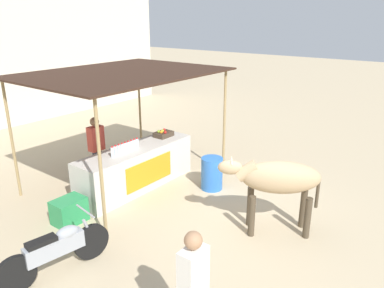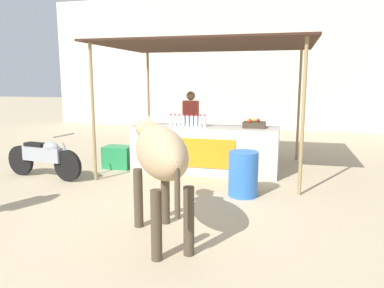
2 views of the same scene
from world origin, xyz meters
TOP-DOWN VIEW (x-y plane):
  - ground_plane at (0.00, 0.00)m, footprint 60.00×60.00m
  - stall_counter at (0.00, 2.20)m, footprint 3.00×0.82m
  - stall_awning at (0.00, 2.50)m, footprint 4.20×3.20m
  - water_bottle_row at (-0.35, 2.15)m, footprint 0.79×0.07m
  - fruit_crate at (1.00, 2.25)m, footprint 0.44×0.32m
  - vendor_behind_counter at (-0.49, 2.95)m, footprint 0.34×0.22m
  - cooler_box at (-1.91, 2.10)m, footprint 0.60×0.44m
  - water_barrel at (0.98, 0.78)m, footprint 0.49×0.49m
  - cow at (0.20, -1.14)m, footprint 1.32×1.71m
  - motorcycle_parked at (-2.93, 0.94)m, footprint 1.79×0.55m

SIDE VIEW (x-z plane):
  - ground_plane at x=0.00m, z-range 0.00..0.00m
  - cooler_box at x=-1.91m, z-range 0.00..0.48m
  - water_barrel at x=0.98m, z-range 0.00..0.75m
  - motorcycle_parked at x=-2.93m, z-range -0.02..0.88m
  - stall_counter at x=0.00m, z-range 0.00..0.96m
  - vendor_behind_counter at x=-0.49m, z-range 0.02..1.67m
  - fruit_crate at x=1.00m, z-range 0.94..1.12m
  - cow at x=0.20m, z-range 0.32..1.75m
  - water_bottle_row at x=-0.35m, z-range 0.95..1.20m
  - stall_awning at x=0.00m, z-range 1.21..3.84m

